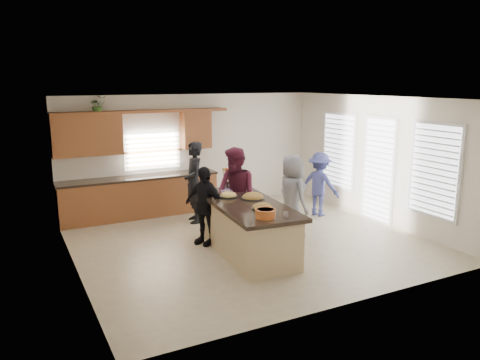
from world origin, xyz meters
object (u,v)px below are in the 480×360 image
island (247,229)px  woman_left_mid (236,194)px  woman_left_back (194,182)px  woman_right_front (292,196)px  woman_right_back (320,184)px  woman_left_front (204,206)px  salad_bowl (265,213)px

island → woman_left_mid: size_ratio=1.51×
woman_left_back → woman_right_front: bearing=48.3°
woman_left_mid → woman_left_back: bearing=176.0°
island → woman_right_front: 1.37m
woman_right_front → island: bearing=107.9°
island → woman_right_back: 3.00m
woman_right_back → woman_right_front: size_ratio=0.89×
woman_left_back → woman_left_mid: size_ratio=0.99×
woman_right_front → woman_right_back: bearing=-55.5°
island → woman_right_front: (1.25, 0.40, 0.39)m
island → woman_left_mid: woman_left_mid is taller
island → woman_left_front: (-0.51, 0.78, 0.31)m
salad_bowl → island: bearing=79.3°
island → woman_left_back: bearing=98.9°
woman_right_front → woman_left_back: bearing=37.6°
island → woman_right_front: size_ratio=1.66×
woman_left_back → woman_left_front: (-0.36, -1.44, -0.14)m
island → woman_right_back: size_ratio=1.86×
woman_right_back → woman_right_front: bearing=98.4°
salad_bowl → woman_left_front: 1.82m
island → woman_right_back: woman_right_back is taller
woman_left_mid → woman_right_front: bearing=53.4°
woman_left_mid → woman_right_front: 1.14m
woman_right_back → salad_bowl: bearing=103.6°
woman_left_front → woman_right_back: bearing=71.3°
woman_left_back → woman_left_mid: bearing=23.5°
island → woman_left_front: 0.98m
salad_bowl → woman_left_back: woman_left_back is taller
woman_left_front → woman_right_back: woman_left_front is taller
woman_left_back → woman_left_front: bearing=-3.5°
woman_left_back → woman_right_back: 2.93m
woman_left_front → woman_left_mid: bearing=61.5°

